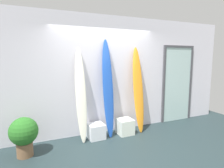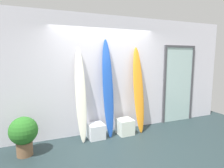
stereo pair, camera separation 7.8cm
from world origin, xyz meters
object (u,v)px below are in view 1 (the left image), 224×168
at_px(display_block_center, 96,131).
at_px(potted_plant, 24,134).
at_px(display_block_left, 125,127).
at_px(surfboard_ivory, 81,95).
at_px(surfboard_cobalt, 108,89).
at_px(surfboard_sunset, 138,90).
at_px(glass_door, 177,83).

height_order(display_block_center, potted_plant, potted_plant).
bearing_deg(potted_plant, display_block_left, 4.78).
xyz_separation_m(surfboard_ivory, surfboard_cobalt, (0.64, 0.00, 0.08)).
relative_size(surfboard_ivory, display_block_center, 5.51).
relative_size(surfboard_ivory, surfboard_sunset, 0.98).
distance_m(surfboard_ivory, display_block_center, 0.92).
bearing_deg(glass_door, display_block_center, -174.05).
xyz_separation_m(surfboard_ivory, potted_plant, (-1.15, -0.28, -0.59)).
bearing_deg(surfboard_ivory, display_block_left, -5.35).
bearing_deg(display_block_center, potted_plant, -171.10).
distance_m(surfboard_sunset, display_block_left, 0.95).
relative_size(display_block_left, potted_plant, 0.49).
bearing_deg(display_block_center, display_block_left, -3.81).
bearing_deg(surfboard_sunset, display_block_left, -169.16).
bearing_deg(surfboard_sunset, glass_door, 9.36).
distance_m(surfboard_sunset, glass_door, 1.46).
xyz_separation_m(surfboard_ivory, surfboard_sunset, (1.43, -0.02, 0.02)).
distance_m(display_block_left, glass_door, 2.08).
relative_size(surfboard_ivory, display_block_left, 5.60).
xyz_separation_m(surfboard_cobalt, glass_door, (2.23, 0.21, 0.00)).
distance_m(surfboard_ivory, surfboard_cobalt, 0.64).
height_order(surfboard_ivory, glass_door, glass_door).
relative_size(surfboard_cobalt, glass_door, 1.04).
distance_m(glass_door, potted_plant, 4.10).
distance_m(display_block_left, display_block_center, 0.72).
bearing_deg(surfboard_sunset, surfboard_ivory, 179.17).
relative_size(surfboard_ivory, potted_plant, 2.76).
xyz_separation_m(surfboard_sunset, glass_door, (1.44, 0.24, 0.07)).
bearing_deg(display_block_center, surfboard_sunset, 1.46).
bearing_deg(display_block_center, surfboard_cobalt, 9.07).
bearing_deg(glass_door, surfboard_cobalt, -174.50).
height_order(surfboard_sunset, display_block_left, surfboard_sunset).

